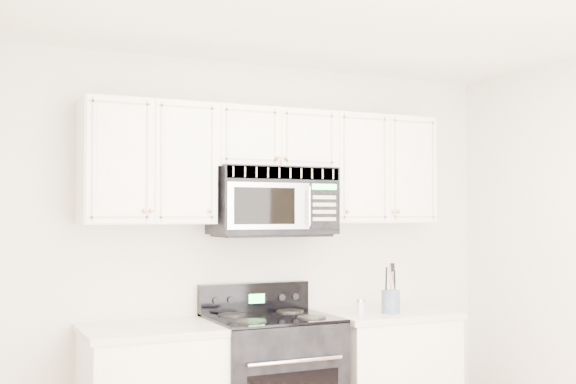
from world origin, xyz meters
TOP-DOWN VIEW (x-y plane):
  - room at (0.00, 0.00)m, footprint 3.51×3.51m
  - base_cabinet_right at (0.80, 1.44)m, footprint 0.86×0.65m
  - upper_cabinets at (-0.00, 1.58)m, footprint 2.44×0.37m
  - microwave at (0.00, 1.55)m, footprint 0.79×0.45m
  - utensil_crock at (0.77, 1.32)m, footprint 0.12×0.12m
  - shaker_salt at (0.52, 1.31)m, footprint 0.04×0.04m
  - shaker_pepper at (0.59, 1.39)m, footprint 0.04×0.04m

SIDE VIEW (x-z plane):
  - base_cabinet_right at x=0.80m, z-range -0.03..0.89m
  - shaker_pepper at x=0.59m, z-range 0.92..1.01m
  - shaker_salt at x=0.52m, z-range 0.92..1.03m
  - utensil_crock at x=0.77m, z-range 0.84..1.17m
  - room at x=0.00m, z-range 0.00..2.60m
  - microwave at x=0.00m, z-range 1.45..1.89m
  - upper_cabinets at x=0.00m, z-range 1.56..2.31m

